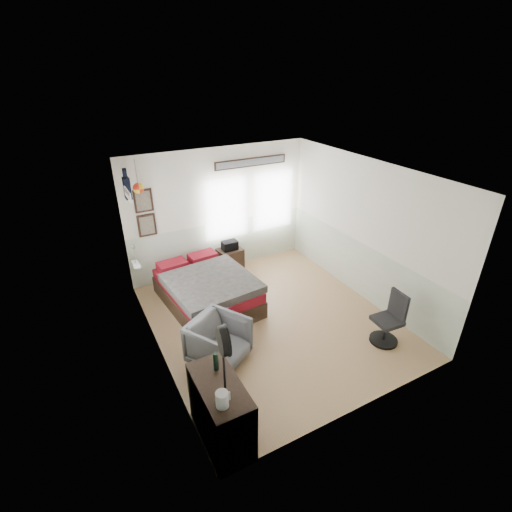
% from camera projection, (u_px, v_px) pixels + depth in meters
% --- Properties ---
extents(ground_plane, '(4.00, 4.50, 0.01)m').
position_uv_depth(ground_plane, '(271.00, 320.00, 6.77)').
color(ground_plane, '#AA8252').
extents(room_shell, '(4.02, 4.52, 2.71)m').
position_uv_depth(room_shell, '(263.00, 236.00, 6.14)').
color(room_shell, white).
rests_on(room_shell, ground_plane).
extents(wall_decor, '(3.55, 1.32, 1.44)m').
position_uv_depth(wall_decor, '(169.00, 188.00, 6.87)').
color(wall_decor, black).
rests_on(wall_decor, room_shell).
extents(bed, '(1.62, 2.16, 0.65)m').
position_uv_depth(bed, '(207.00, 290.00, 7.06)').
color(bed, '#362419').
rests_on(bed, ground_plane).
extents(dresser, '(0.48, 1.00, 0.90)m').
position_uv_depth(dresser, '(221.00, 412.00, 4.44)').
color(dresser, '#362419').
rests_on(dresser, ground_plane).
extents(armchair, '(1.09, 1.09, 0.73)m').
position_uv_depth(armchair, '(219.00, 341.00, 5.69)').
color(armchair, slate).
rests_on(armchair, ground_plane).
extents(nightstand, '(0.56, 0.47, 0.51)m').
position_uv_depth(nightstand, '(230.00, 259.00, 8.29)').
color(nightstand, '#362419').
rests_on(nightstand, ground_plane).
extents(task_chair, '(0.46, 0.46, 0.92)m').
position_uv_depth(task_chair, '(389.00, 322.00, 6.09)').
color(task_chair, black).
rests_on(task_chair, ground_plane).
extents(kettle, '(0.16, 0.14, 0.19)m').
position_uv_depth(kettle, '(222.00, 399.00, 3.93)').
color(kettle, silver).
rests_on(kettle, dresser).
extents(bottle, '(0.06, 0.06, 0.25)m').
position_uv_depth(bottle, '(216.00, 361.00, 4.38)').
color(bottle, black).
rests_on(bottle, dresser).
extents(stand_fan, '(0.14, 0.35, 0.85)m').
position_uv_depth(stand_fan, '(224.00, 342.00, 3.88)').
color(stand_fan, black).
rests_on(stand_fan, dresser).
extents(black_bag, '(0.34, 0.22, 0.20)m').
position_uv_depth(black_bag, '(230.00, 245.00, 8.13)').
color(black_bag, black).
rests_on(black_bag, nightstand).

